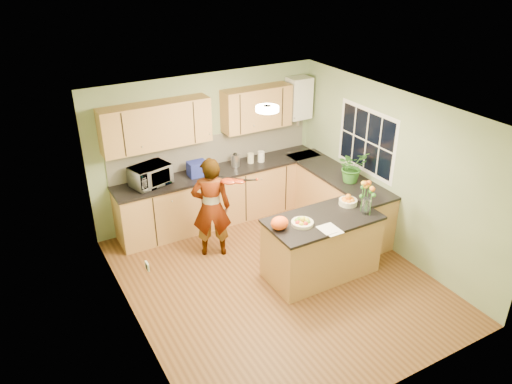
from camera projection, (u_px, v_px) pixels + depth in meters
floor at (276, 279)px, 7.17m from camera, size 4.50×4.50×0.00m
ceiling at (280, 112)px, 6.04m from camera, size 4.00×4.50×0.02m
wall_back at (207, 148)px, 8.35m from camera, size 4.00×0.02×2.50m
wall_front at (399, 298)px, 4.86m from camera, size 4.00×0.02×2.50m
wall_left at (130, 243)px, 5.73m from camera, size 0.02×4.50×2.50m
wall_right at (391, 172)px, 7.48m from camera, size 0.02×4.50×2.50m
back_counter at (222, 195)px, 8.51m from camera, size 3.64×0.62×0.94m
right_counter at (337, 199)px, 8.36m from camera, size 0.62×2.24×0.94m
splashback at (213, 150)px, 8.40m from camera, size 3.60×0.02×0.52m
upper_cabinets at (200, 118)px, 7.87m from camera, size 3.20×0.34×0.70m
boiler at (299, 98)px, 8.67m from camera, size 0.40×0.30×0.86m
window_right at (366, 141)px, 7.80m from camera, size 0.01×1.30×1.05m
light_switch at (147, 266)px, 5.25m from camera, size 0.02×0.09×0.09m
ceiling_lamp at (267, 109)px, 6.29m from camera, size 0.30×0.30×0.07m
peninsula_island at (321, 246)px, 7.11m from camera, size 1.61×0.82×0.92m
fruit_dish at (302, 222)px, 6.73m from camera, size 0.30×0.30×0.11m
orange_bowl at (348, 200)px, 7.23m from camera, size 0.27×0.27×0.15m
flower_vase at (368, 192)px, 6.87m from camera, size 0.28×0.28×0.52m
orange_bag at (280, 223)px, 6.60m from camera, size 0.30×0.28×0.18m
papers at (331, 229)px, 6.63m from camera, size 0.23×0.31×0.01m
violinist at (211, 208)px, 7.42m from camera, size 0.69×0.59×1.60m
violin at (229, 181)px, 7.12m from camera, size 0.59×0.51×0.15m
microwave at (150, 175)px, 7.72m from camera, size 0.68×0.55×0.33m
blue_box at (197, 169)px, 8.05m from camera, size 0.30×0.22×0.24m
kettle at (235, 160)px, 8.39m from camera, size 0.15×0.15×0.28m
jar_cream at (251, 158)px, 8.52m from camera, size 0.15×0.15×0.17m
jar_white at (261, 157)px, 8.57m from camera, size 0.12×0.12×0.18m
potted_plant at (352, 166)px, 7.79m from camera, size 0.47×0.42×0.51m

